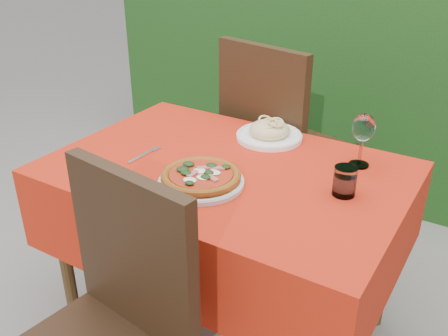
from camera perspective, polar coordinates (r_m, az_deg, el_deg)
The scene contains 10 objects.
ground at distance 2.23m, azimuth 0.25°, elevation -17.24°, with size 60.00×60.00×0.00m, color #68625E.
hedge at distance 3.10m, azimuth 15.90°, elevation 14.01°, with size 3.20×0.55×1.78m.
dining_table at distance 1.87m, azimuth 0.29°, elevation -3.96°, with size 1.26×0.86×0.75m.
chair_near at distance 1.45m, azimuth -13.16°, elevation -17.13°, with size 0.50×0.50×0.98m.
chair_far at distance 2.39m, azimuth 5.97°, elevation 3.52°, with size 0.58×0.58×1.07m.
pizza_plate at distance 1.66m, azimuth -2.64°, elevation -1.16°, with size 0.33×0.33×0.05m.
pasta_plate at distance 2.02m, azimuth 5.20°, elevation 4.06°, with size 0.27×0.27×0.08m.
water_glass at distance 1.64m, azimuth 13.62°, elevation -1.63°, with size 0.07×0.07×0.10m.
wine_glass at distance 1.81m, azimuth 15.64°, elevation 4.23°, with size 0.08×0.08×0.20m.
fork at distance 1.89m, azimuth -9.45°, elevation 1.34°, with size 0.02×0.18×0.00m, color silver.
Camera 1 is at (0.84, -1.37, 1.55)m, focal length 40.00 mm.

